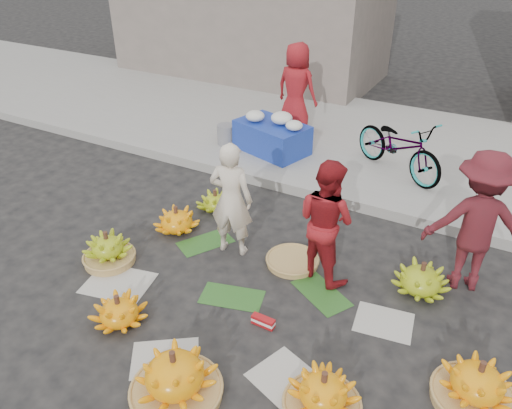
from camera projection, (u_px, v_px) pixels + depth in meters
The scene contains 22 objects.
ground at pixel (250, 289), 5.32m from camera, with size 80.00×80.00×0.00m, color black.
curb at pixel (327, 195), 6.95m from camera, with size 40.00×0.25×0.15m, color gray.
sidewalk at pixel (373, 143), 8.54m from camera, with size 40.00×4.00×0.12m, color gray.
newspaper_scatter at pixel (208, 337), 4.72m from camera, with size 3.20×1.80×0.00m, color beige, non-canonical shape.
banana_leaves at pixel (251, 276), 5.51m from camera, with size 2.00×1.00×0.00m, color #22551C, non-canonical shape.
banana_bunch_0 at pixel (108, 250), 5.66m from camera, with size 0.57×0.57×0.41m.
banana_bunch_1 at pixel (119, 311), 4.82m from camera, with size 0.60×0.60×0.33m.
banana_bunch_2 at pixel (175, 377), 4.04m from camera, with size 0.86×0.86×0.50m.
banana_bunch_3 at pixel (323, 395), 3.94m from camera, with size 0.65×0.65×0.43m.
banana_bunch_4 at pixel (476, 385), 4.01m from camera, with size 0.66×0.66×0.45m.
banana_bunch_5 at pixel (421, 279), 5.22m from camera, with size 0.78×0.78×0.37m.
banana_bunch_6 at pixel (177, 220), 6.23m from camera, with size 0.70×0.70×0.35m.
banana_bunch_7 at pixel (215, 201), 6.68m from camera, with size 0.54×0.54×0.30m.
basket_spare at pixel (292, 261), 5.69m from camera, with size 0.58×0.58×0.07m, color #A67F45.
incense_stack at pixel (263, 321), 4.83m from camera, with size 0.23×0.07×0.10m, color #AC1216.
vendor_cream at pixel (231, 200), 5.60m from camera, with size 0.50×0.33×1.38m, color beige.
vendor_red at pixel (326, 221), 5.21m from camera, with size 0.67×0.53×1.39m, color #A8191D.
man_striped at pixel (477, 223), 5.02m from camera, with size 1.00×0.58×1.55m, color maroon.
flower_table at pixel (272, 135), 7.98m from camera, with size 1.28×1.00×0.66m.
grey_bucket at pixel (226, 135), 8.28m from camera, with size 0.29×0.29×0.33m, color slate.
flower_vendor at pixel (296, 88), 8.50m from camera, with size 0.75×0.49×1.53m, color #A8191D.
bicycle at pixel (399, 146), 7.23m from camera, with size 1.63×0.57×0.86m, color gray.
Camera 1 is at (2.05, -3.59, 3.48)m, focal length 35.00 mm.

